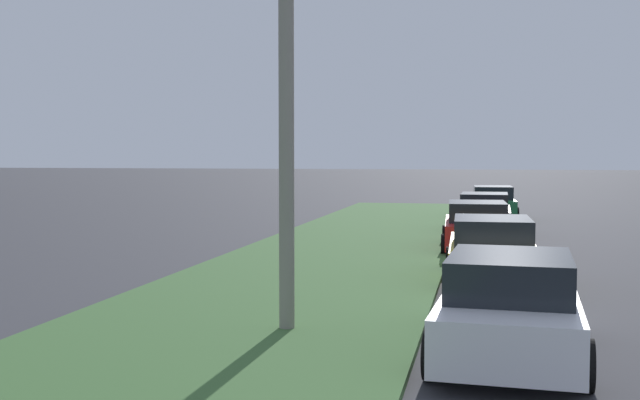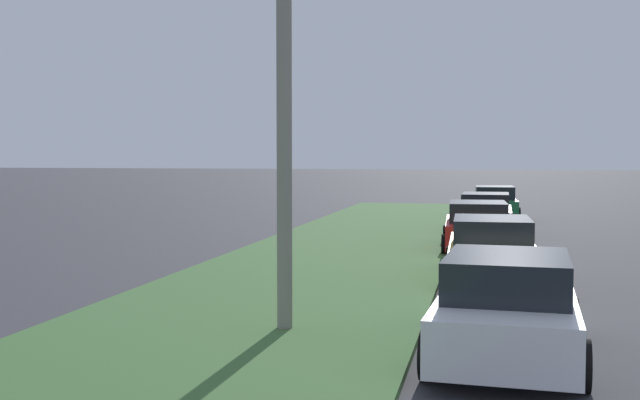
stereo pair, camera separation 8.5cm
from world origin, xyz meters
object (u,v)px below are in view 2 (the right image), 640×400
at_px(parked_car_yellow, 491,252).
at_px(parked_car_green, 494,203).
at_px(streetlight, 305,51).
at_px(parked_car_red, 477,227).
at_px(parked_car_white, 507,308).
at_px(parked_car_black, 485,214).

distance_m(parked_car_yellow, parked_car_green, 17.31).
bearing_deg(parked_car_yellow, parked_car_green, -2.15).
bearing_deg(streetlight, parked_car_green, -7.59).
bearing_deg(streetlight, parked_car_red, -12.31).
relative_size(parked_car_yellow, parked_car_green, 1.00).
bearing_deg(parked_car_red, parked_car_white, -179.60).
height_order(parked_car_white, parked_car_black, same).
bearing_deg(parked_car_yellow, streetlight, 151.81).
bearing_deg(streetlight, parked_car_white, -101.88).
height_order(parked_car_yellow, parked_car_green, same).
distance_m(parked_car_red, parked_car_green, 11.61).
height_order(parked_car_yellow, parked_car_red, same).
distance_m(parked_car_black, streetlight, 17.19).
xyz_separation_m(parked_car_red, streetlight, (-11.34, 2.47, 3.67)).
bearing_deg(parked_car_red, parked_car_green, -5.07).
bearing_deg(parked_car_black, parked_car_green, -2.16).
distance_m(parked_car_yellow, parked_car_black, 10.94).
height_order(parked_car_red, streetlight, streetlight).
distance_m(parked_car_black, parked_car_green, 6.37).
xyz_separation_m(parked_car_red, parked_car_black, (5.23, -0.22, 0.00)).
bearing_deg(parked_car_black, parked_car_red, 178.77).
xyz_separation_m(parked_car_white, parked_car_black, (17.21, 0.33, 0.00)).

